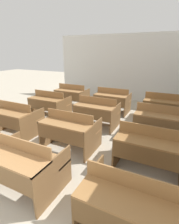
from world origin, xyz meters
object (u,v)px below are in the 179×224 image
at_px(bench_front_right, 132,204).
at_px(bench_second_center, 70,130).
at_px(bench_back_center, 112,100).
at_px(bench_back_right, 163,106).
at_px(bench_second_left, 16,118).
at_px(bench_second_right, 149,147).
at_px(bench_third_right, 159,121).
at_px(bench_third_center, 97,111).
at_px(bench_front_center, 24,163).
at_px(bench_back_left, 72,95).
at_px(bench_third_left, 50,104).

height_order(bench_front_right, bench_second_center, same).
distance_m(bench_back_center, bench_back_right, 1.67).
height_order(bench_second_left, bench_second_center, same).
relative_size(bench_second_right, bench_third_right, 1.00).
bearing_deg(bench_second_right, bench_second_left, -179.75).
height_order(bench_third_center, bench_third_right, same).
relative_size(bench_front_center, bench_second_center, 1.00).
bearing_deg(bench_third_center, bench_second_right, -39.85).
bearing_deg(bench_front_center, bench_second_right, 38.92).
bearing_deg(bench_third_center, bench_front_right, -58.68).
distance_m(bench_second_right, bench_back_right, 2.72).
bearing_deg(bench_second_center, bench_back_left, 121.27).
bearing_deg(bench_second_left, bench_back_right, 39.46).
bearing_deg(bench_back_left, bench_second_center, -58.73).
bearing_deg(bench_third_center, bench_second_center, -91.23).
relative_size(bench_front_center, bench_second_left, 1.00).
height_order(bench_front_right, bench_back_center, same).
relative_size(bench_front_right, bench_back_center, 1.00).
distance_m(bench_second_left, bench_second_center, 1.65).
relative_size(bench_second_right, bench_third_center, 1.00).
bearing_deg(bench_third_center, bench_second_left, -140.46).
distance_m(bench_front_right, bench_back_right, 4.08).
height_order(bench_third_left, bench_third_center, same).
bearing_deg(bench_front_center, bench_second_center, 90.39).
height_order(bench_second_center, bench_third_right, same).
bearing_deg(bench_back_left, bench_third_left, -90.83).
bearing_deg(bench_back_left, bench_third_center, -38.71).
xyz_separation_m(bench_third_left, bench_back_left, (0.02, 1.33, 0.00)).
height_order(bench_back_left, bench_back_center, same).
distance_m(bench_front_center, bench_back_left, 4.39).
bearing_deg(bench_second_left, bench_second_right, 0.25).
relative_size(bench_second_left, bench_second_right, 1.00).
bearing_deg(bench_third_center, bench_third_right, 0.68).
distance_m(bench_third_right, bench_back_center, 2.16).
relative_size(bench_third_left, bench_back_right, 1.00).
height_order(bench_front_center, bench_back_right, same).
relative_size(bench_second_right, bench_back_right, 1.00).
distance_m(bench_front_right, bench_third_right, 2.75).
relative_size(bench_second_left, bench_back_center, 1.00).
bearing_deg(bench_back_left, bench_third_right, -21.62).
height_order(bench_second_center, bench_back_right, same).
relative_size(bench_third_right, bench_back_center, 1.00).
bearing_deg(bench_back_center, bench_third_right, -38.66).
xyz_separation_m(bench_front_right, bench_back_center, (-1.68, 4.10, 0.00)).
bearing_deg(bench_third_left, bench_second_left, -89.11).
bearing_deg(bench_front_right, bench_third_center, 121.32).
distance_m(bench_front_center, bench_back_right, 4.40).
bearing_deg(bench_back_center, bench_back_right, -0.52).
bearing_deg(bench_front_right, bench_back_left, 129.34).
xyz_separation_m(bench_front_right, bench_second_center, (-1.69, 1.36, 0.00)).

